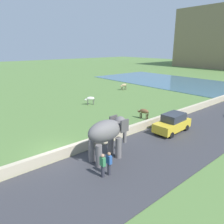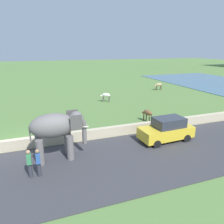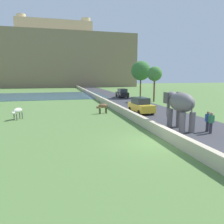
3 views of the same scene
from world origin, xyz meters
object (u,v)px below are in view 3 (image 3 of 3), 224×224
object	(u,v)px
elephant	(180,104)
cow_brown	(102,106)
car_yellow	(141,105)
car_black	(122,93)
person_beside_elephant	(211,122)
cow_white	(17,111)
person_trailing	(208,121)

from	to	relation	value
elephant	cow_brown	bearing A→B (deg)	116.53
car_yellow	car_black	bearing A→B (deg)	79.75
person_beside_elephant	car_yellow	world-z (taller)	car_yellow
cow_brown	car_black	bearing A→B (deg)	65.73
car_black	cow_white	xyz separation A→B (m)	(-16.22, -17.76, -0.06)
person_trailing	cow_brown	size ratio (longest dim) A/B	1.15
elephant	car_black	distance (m)	25.48
car_yellow	cow_white	distance (m)	13.08
elephant	person_beside_elephant	xyz separation A→B (m)	(1.59, -1.68, -1.16)
person_trailing	cow_white	size ratio (longest dim) A/B	1.20
car_yellow	car_black	xyz separation A→B (m)	(3.15, 17.42, 0.00)
person_beside_elephant	car_yellow	size ratio (longest dim) A/B	0.40
person_beside_elephant	elephant	bearing A→B (deg)	133.45
car_yellow	cow_brown	bearing A→B (deg)	169.10
person_trailing	cow_white	xyz separation A→B (m)	(-14.74, 8.73, -0.04)
car_yellow	person_trailing	bearing A→B (deg)	-79.60
elephant	car_black	world-z (taller)	elephant
cow_white	cow_brown	bearing A→B (deg)	7.63
person_trailing	person_beside_elephant	bearing A→B (deg)	-99.04
car_black	elephant	bearing A→B (deg)	-97.11
elephant	car_yellow	size ratio (longest dim) A/B	0.85
car_yellow	cow_white	xyz separation A→B (m)	(-13.07, -0.34, -0.06)
car_yellow	cow_brown	world-z (taller)	car_yellow
cow_brown	cow_white	bearing A→B (deg)	-172.37
car_yellow	car_black	distance (m)	17.71
elephant	cow_brown	distance (m)	9.77
person_trailing	car_black	distance (m)	26.54
person_trailing	cow_white	world-z (taller)	person_trailing
car_yellow	cow_brown	size ratio (longest dim) A/B	2.86
elephant	person_beside_elephant	distance (m)	2.59
person_beside_elephant	car_black	xyz separation A→B (m)	(1.56, 26.94, 0.03)
cow_brown	elephant	bearing A→B (deg)	-63.47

